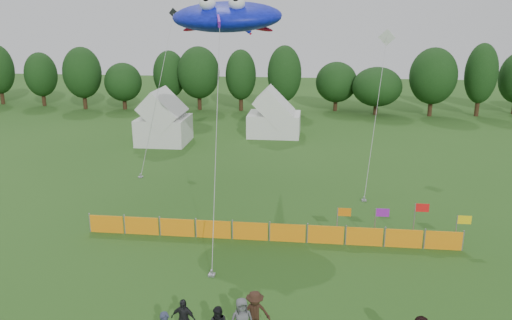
# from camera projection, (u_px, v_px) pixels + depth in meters

# --- Properties ---
(treeline) EXTENTS (104.57, 8.78, 8.36)m
(treeline) POSITION_uv_depth(u_px,v_px,m) (306.00, 78.00, 60.12)
(treeline) COLOR #382314
(treeline) RESTS_ON ground
(tent_left) EXTENTS (4.56, 4.56, 4.03)m
(tent_left) POSITION_uv_depth(u_px,v_px,m) (164.00, 122.00, 46.31)
(tent_left) COLOR silver
(tent_left) RESTS_ON ground
(tent_right) EXTENTS (5.17, 4.14, 3.65)m
(tent_right) POSITION_uv_depth(u_px,v_px,m) (274.00, 117.00, 49.28)
(tent_right) COLOR white
(tent_right) RESTS_ON ground
(barrier_fence) EXTENTS (19.90, 0.06, 1.00)m
(barrier_fence) POSITION_uv_depth(u_px,v_px,m) (269.00, 232.00, 26.52)
(barrier_fence) COLOR orange
(barrier_fence) RESTS_ON ground
(flag_row) EXTENTS (6.73, 0.61, 2.18)m
(flag_row) POSITION_uv_depth(u_px,v_px,m) (399.00, 220.00, 26.07)
(flag_row) COLOR gray
(flag_row) RESTS_ON ground
(spectator_c) EXTENTS (1.34, 1.02, 1.83)m
(spectator_c) POSITION_uv_depth(u_px,v_px,m) (255.00, 314.00, 18.58)
(spectator_c) COLOR black
(spectator_c) RESTS_ON ground
(spectator_d) EXTENTS (1.01, 0.53, 1.64)m
(spectator_d) POSITION_uv_depth(u_px,v_px,m) (183.00, 319.00, 18.41)
(spectator_d) COLOR black
(spectator_d) RESTS_ON ground
(stingray_kite) EXTENTS (7.53, 19.69, 12.72)m
(stingray_kite) POSITION_uv_depth(u_px,v_px,m) (229.00, 17.00, 30.43)
(stingray_kite) COLOR #0F1CD9
(stingray_kite) RESTS_ON ground
(small_kite_white) EXTENTS (2.99, 11.03, 10.55)m
(small_kite_white) POSITION_uv_depth(u_px,v_px,m) (382.00, 74.00, 37.60)
(small_kite_white) COLOR silver
(small_kite_white) RESTS_ON ground
(small_kite_dark) EXTENTS (1.27, 8.80, 12.16)m
(small_kite_dark) POSITION_uv_depth(u_px,v_px,m) (161.00, 75.00, 39.72)
(small_kite_dark) COLOR black
(small_kite_dark) RESTS_ON ground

